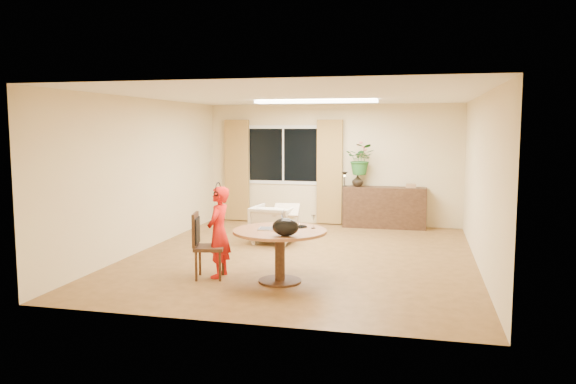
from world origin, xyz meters
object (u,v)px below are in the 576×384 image
(child, at_px, (219,232))
(sideboard, at_px, (385,207))
(armchair, at_px, (274,224))
(dining_table, at_px, (280,241))
(dining_chair, at_px, (209,246))

(child, xyz_separation_m, sideboard, (2.02, 4.50, -0.21))
(armchair, bearing_deg, dining_table, 112.09)
(dining_table, bearing_deg, armchair, 106.31)
(sideboard, bearing_deg, dining_chair, -114.79)
(dining_chair, xyz_separation_m, child, (0.10, 0.10, 0.18))
(dining_table, xyz_separation_m, sideboard, (1.12, 4.57, -0.14))
(child, bearing_deg, armchair, 178.11)
(child, height_order, armchair, child)
(dining_chair, relative_size, sideboard, 0.54)
(child, bearing_deg, dining_chair, -44.10)
(dining_table, distance_m, sideboard, 4.71)
(child, bearing_deg, sideboard, 157.67)
(armchair, xyz_separation_m, sideboard, (1.86, 2.04, 0.08))
(sideboard, bearing_deg, armchair, -132.39)
(dining_table, distance_m, dining_chair, 1.01)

